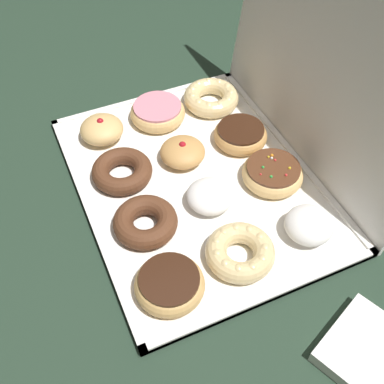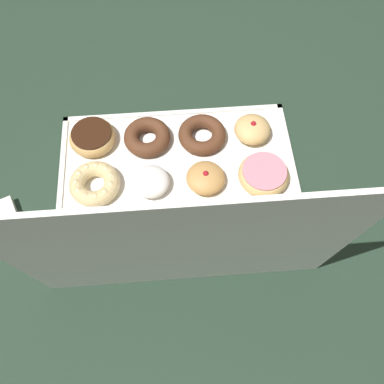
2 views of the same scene
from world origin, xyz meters
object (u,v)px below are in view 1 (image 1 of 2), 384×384
object	(u,v)px
powdered_filled_donut_11	(309,225)
chocolate_cake_ring_donut_1	(122,171)
cruller_donut_7	(240,252)
jelly_filled_donut_5	(181,153)
chocolate_frosted_donut_3	(170,284)
chocolate_frosted_donut_9	(240,135)
pink_frosted_donut_4	(159,112)
cruller_donut_8	(211,97)
powdered_filled_donut_6	(210,196)
napkin_stack	(373,355)
jelly_filled_donut_0	(102,129)
donut_box	(195,182)
sprinkle_donut_10	(273,173)
chocolate_cake_ring_donut_2	(145,222)

from	to	relation	value
powdered_filled_donut_11	chocolate_cake_ring_donut_1	bearing A→B (deg)	-135.92
cruller_donut_7	chocolate_cake_ring_donut_1	bearing A→B (deg)	-155.16
powdered_filled_donut_11	jelly_filled_donut_5	bearing A→B (deg)	-153.05
chocolate_cake_ring_donut_1	chocolate_frosted_donut_3	distance (m)	0.26
powdered_filled_donut_11	chocolate_frosted_donut_9	bearing A→B (deg)	179.30
pink_frosted_donut_4	cruller_donut_7	size ratio (longest dim) A/B	1.01
chocolate_frosted_donut_3	chocolate_frosted_donut_9	xyz separation A→B (m)	(-0.26, 0.26, -0.00)
cruller_donut_8	chocolate_frosted_donut_9	distance (m)	0.13
powdered_filled_donut_6	napkin_stack	size ratio (longest dim) A/B	0.65
powdered_filled_donut_11	jelly_filled_donut_0	bearing A→B (deg)	-146.54
chocolate_cake_ring_donut_1	jelly_filled_donut_5	bearing A→B (deg)	88.54
cruller_donut_7	cruller_donut_8	bearing A→B (deg)	161.12
donut_box	sprinkle_donut_10	size ratio (longest dim) A/B	4.78
jelly_filled_donut_5	chocolate_cake_ring_donut_2	bearing A→B (deg)	-43.26
chocolate_cake_ring_donut_2	napkin_stack	world-z (taller)	chocolate_cake_ring_donut_2
cruller_donut_8	chocolate_frosted_donut_9	world-z (taller)	cruller_donut_8
jelly_filled_donut_0	chocolate_cake_ring_donut_1	size ratio (longest dim) A/B	0.76
sprinkle_donut_10	powdered_filled_donut_11	distance (m)	0.13
chocolate_cake_ring_donut_1	jelly_filled_donut_5	distance (m)	0.12
powdered_filled_donut_6	cruller_donut_7	bearing A→B (deg)	-2.61
jelly_filled_donut_0	pink_frosted_donut_4	xyz separation A→B (m)	(-0.01, 0.13, -0.00)
chocolate_cake_ring_donut_1	chocolate_frosted_donut_9	world-z (taller)	chocolate_frosted_donut_9
cruller_donut_7	jelly_filled_donut_0	bearing A→B (deg)	-162.38
powdered_filled_donut_6	chocolate_frosted_donut_9	world-z (taller)	powdered_filled_donut_6
donut_box	chocolate_frosted_donut_9	distance (m)	0.14
cruller_donut_8	sprinkle_donut_10	xyz separation A→B (m)	(0.25, 0.01, -0.00)
jelly_filled_donut_0	powdered_filled_donut_6	size ratio (longest dim) A/B	1.03
chocolate_cake_ring_donut_2	powdered_filled_donut_6	size ratio (longest dim) A/B	1.33
chocolate_cake_ring_donut_2	chocolate_frosted_donut_9	bearing A→B (deg)	116.96
pink_frosted_donut_4	napkin_stack	xyz separation A→B (m)	(0.60, 0.09, -0.02)
cruller_donut_7	napkin_stack	size ratio (longest dim) A/B	0.88
sprinkle_donut_10	chocolate_cake_ring_donut_1	bearing A→B (deg)	-115.62
cruller_donut_7	cruller_donut_8	world-z (taller)	same
powdered_filled_donut_11	napkin_stack	bearing A→B (deg)	-8.11
chocolate_cake_ring_donut_2	pink_frosted_donut_4	size ratio (longest dim) A/B	0.97
jelly_filled_donut_0	chocolate_cake_ring_donut_2	size ratio (longest dim) A/B	0.78
chocolate_frosted_donut_3	powdered_filled_donut_6	distance (m)	0.19
jelly_filled_donut_5	sprinkle_donut_10	xyz separation A→B (m)	(0.12, 0.14, -0.00)
chocolate_cake_ring_donut_2	cruller_donut_7	world-z (taller)	cruller_donut_7
jelly_filled_donut_5	powdered_filled_donut_11	xyz separation A→B (m)	(0.25, 0.13, 0.00)
chocolate_cake_ring_donut_1	sprinkle_donut_10	distance (m)	0.28
jelly_filled_donut_0	sprinkle_donut_10	bearing A→B (deg)	46.50
jelly_filled_donut_0	cruller_donut_8	xyz separation A→B (m)	(-0.01, 0.25, -0.00)
chocolate_frosted_donut_3	cruller_donut_8	size ratio (longest dim) A/B	0.92
chocolate_frosted_donut_3	powdered_filled_donut_6	xyz separation A→B (m)	(-0.13, 0.13, 0.00)
jelly_filled_donut_5	napkin_stack	xyz separation A→B (m)	(0.47, 0.10, -0.02)
sprinkle_donut_10	jelly_filled_donut_5	bearing A→B (deg)	-131.23
chocolate_frosted_donut_9	jelly_filled_donut_0	bearing A→B (deg)	-116.32
donut_box	sprinkle_donut_10	world-z (taller)	sprinkle_donut_10
pink_frosted_donut_4	powdered_filled_donut_11	world-z (taller)	powdered_filled_donut_11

